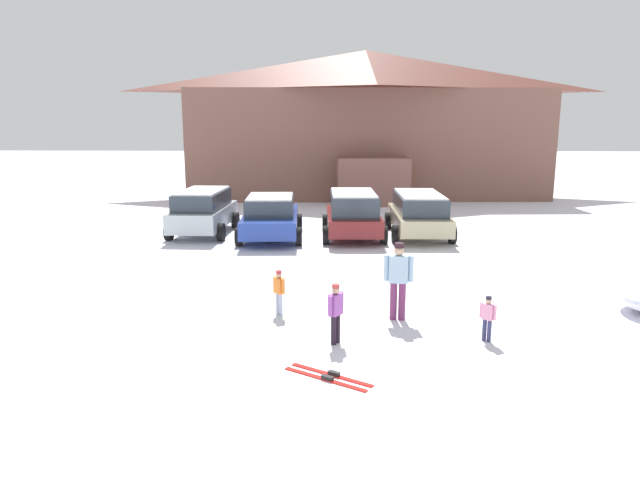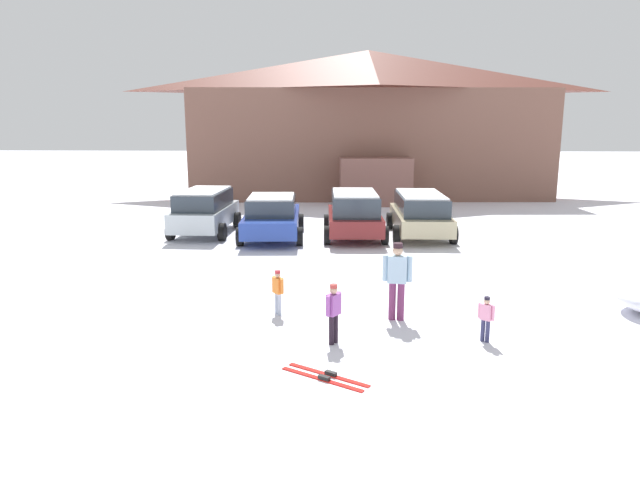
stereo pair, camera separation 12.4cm
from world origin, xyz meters
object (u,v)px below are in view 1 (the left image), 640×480
at_px(parked_maroon_van, 353,213).
at_px(skier_child_in_pink_snowsuit, 488,316).
at_px(skier_adult_in_blue_parka, 398,277).
at_px(skier_child_in_orange_jacket, 279,290).
at_px(ski_lodge, 365,122).
at_px(parked_blue_hatchback, 271,216).
at_px(parked_beige_suv, 419,213).
at_px(parked_silver_wagon, 203,210).
at_px(skier_child_in_purple_jacket, 336,310).
at_px(pair_of_skis, 329,377).

distance_m(parked_maroon_van, skier_child_in_pink_snowsuit, 10.37).
xyz_separation_m(skier_adult_in_blue_parka, skier_child_in_orange_jacket, (-2.55, 0.24, -0.38)).
xyz_separation_m(ski_lodge, parked_blue_hatchback, (-4.00, -13.67, -3.35)).
relative_size(parked_maroon_van, parked_beige_suv, 0.90).
distance_m(ski_lodge, parked_silver_wagon, 14.94).
height_order(parked_silver_wagon, parked_blue_hatchback, parked_silver_wagon).
distance_m(parked_maroon_van, skier_child_in_purple_jacket, 10.33).
relative_size(skier_child_in_purple_jacket, skier_child_in_orange_jacket, 1.18).
bearing_deg(skier_child_in_orange_jacket, skier_adult_in_blue_parka, -5.44).
bearing_deg(parked_blue_hatchback, parked_beige_suv, 6.08).
xyz_separation_m(ski_lodge, pair_of_skis, (-1.74, -25.27, -4.13)).
bearing_deg(parked_maroon_van, skier_child_in_purple_jacket, -93.40).
xyz_separation_m(parked_blue_hatchback, parked_maroon_van, (2.98, 0.21, 0.10)).
height_order(parked_silver_wagon, skier_adult_in_blue_parka, parked_silver_wagon).
bearing_deg(skier_adult_in_blue_parka, parked_maroon_van, 94.51).
height_order(skier_child_in_pink_snowsuit, pair_of_skis, skier_child_in_pink_snowsuit).
bearing_deg(parked_beige_suv, parked_silver_wagon, 179.29).
bearing_deg(parked_maroon_van, parked_silver_wagon, 175.24).
xyz_separation_m(parked_beige_suv, skier_child_in_purple_jacket, (-3.04, -10.68, -0.21)).
bearing_deg(skier_adult_in_blue_parka, pair_of_skis, -116.19).
xyz_separation_m(skier_child_in_purple_jacket, pair_of_skis, (-0.11, -1.50, -0.64)).
distance_m(skier_child_in_purple_jacket, pair_of_skis, 1.63).
relative_size(ski_lodge, parked_beige_suv, 4.43).
bearing_deg(skier_adult_in_blue_parka, ski_lodge, 89.19).
bearing_deg(parked_beige_suv, ski_lodge, 96.16).
height_order(parked_blue_hatchback, parked_maroon_van, parked_maroon_van).
height_order(parked_blue_hatchback, skier_child_in_purple_jacket, parked_blue_hatchback).
bearing_deg(pair_of_skis, parked_silver_wagon, 111.68).
bearing_deg(parked_maroon_van, ski_lodge, 85.67).
relative_size(ski_lodge, skier_child_in_purple_jacket, 17.55).
bearing_deg(ski_lodge, parked_blue_hatchback, -106.33).
height_order(parked_maroon_van, pair_of_skis, parked_maroon_van).
height_order(parked_blue_hatchback, skier_child_in_pink_snowsuit, parked_blue_hatchback).
relative_size(ski_lodge, parked_blue_hatchback, 4.32).
bearing_deg(skier_child_in_pink_snowsuit, pair_of_skis, -150.46).
bearing_deg(parked_silver_wagon, skier_child_in_purple_jacket, -65.16).
bearing_deg(skier_child_in_purple_jacket, parked_blue_hatchback, 103.21).
bearing_deg(parked_beige_suv, pair_of_skis, -104.51).
bearing_deg(skier_adult_in_blue_parka, parked_silver_wagon, 123.89).
distance_m(parked_beige_suv, pair_of_skis, 12.61).
bearing_deg(skier_child_in_purple_jacket, ski_lodge, 86.07).
relative_size(parked_beige_suv, skier_child_in_purple_jacket, 3.96).
xyz_separation_m(parked_silver_wagon, pair_of_skis, (4.88, -12.28, -0.88)).
height_order(ski_lodge, skier_child_in_purple_jacket, ski_lodge).
relative_size(parked_silver_wagon, skier_adult_in_blue_parka, 2.48).
bearing_deg(pair_of_skis, skier_child_in_pink_snowsuit, 29.54).
xyz_separation_m(skier_child_in_purple_jacket, skier_child_in_pink_snowsuit, (2.90, 0.20, -0.15)).
bearing_deg(parked_blue_hatchback, parked_maroon_van, 4.03).
relative_size(parked_silver_wagon, skier_child_in_pink_snowsuit, 4.63).
bearing_deg(skier_child_in_orange_jacket, parked_beige_suv, 64.70).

